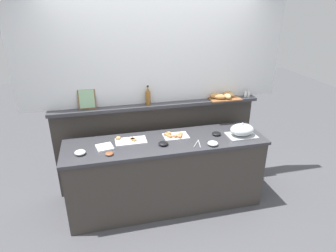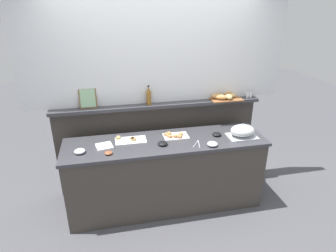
{
  "view_description": "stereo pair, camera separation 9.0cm",
  "coord_description": "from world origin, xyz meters",
  "px_view_note": "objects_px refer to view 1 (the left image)",
  "views": [
    {
      "loc": [
        -0.68,
        -2.92,
        2.4
      ],
      "look_at": [
        0.05,
        0.1,
        1.03
      ],
      "focal_mm": 31.31,
      "sensor_mm": 36.0,
      "label": 1
    },
    {
      "loc": [
        -0.6,
        -2.94,
        2.4
      ],
      "look_at": [
        0.05,
        0.1,
        1.03
      ],
      "focal_mm": 31.31,
      "sensor_mm": 36.0,
      "label": 2
    }
  ],
  "objects_px": {
    "glass_bowl_medium": "(80,153)",
    "bread_basket": "(223,96)",
    "condiment_bowl_red": "(163,144)",
    "sandwich_platter_front": "(130,140)",
    "framed_picture": "(87,99)",
    "condiment_bowl_cream": "(109,154)",
    "serving_cloche": "(242,130)",
    "napkin_stack": "(105,147)",
    "salt_shaker": "(246,94)",
    "sandwich_platter_side": "(175,136)",
    "pepper_shaker": "(249,93)",
    "condiment_bowl_teal": "(216,134)",
    "glass_bowl_large": "(213,144)",
    "vinegar_bottle_amber": "(148,96)",
    "serving_tongs": "(198,143)"
  },
  "relations": [
    {
      "from": "glass_bowl_large",
      "to": "vinegar_bottle_amber",
      "type": "xyz_separation_m",
      "value": [
        -0.6,
        0.65,
        0.39
      ]
    },
    {
      "from": "glass_bowl_large",
      "to": "condiment_bowl_teal",
      "type": "distance_m",
      "value": 0.27
    },
    {
      "from": "condiment_bowl_red",
      "to": "serving_tongs",
      "type": "relative_size",
      "value": 0.59
    },
    {
      "from": "condiment_bowl_red",
      "to": "pepper_shaker",
      "type": "height_order",
      "value": "pepper_shaker"
    },
    {
      "from": "sandwich_platter_front",
      "to": "condiment_bowl_red",
      "type": "xyz_separation_m",
      "value": [
        0.34,
        -0.18,
        0.01
      ]
    },
    {
      "from": "sandwich_platter_side",
      "to": "bread_basket",
      "type": "height_order",
      "value": "bread_basket"
    },
    {
      "from": "sandwich_platter_front",
      "to": "condiment_bowl_teal",
      "type": "distance_m",
      "value": 1.02
    },
    {
      "from": "framed_picture",
      "to": "pepper_shaker",
      "type": "bearing_deg",
      "value": -1.07
    },
    {
      "from": "condiment_bowl_teal",
      "to": "sandwich_platter_front",
      "type": "bearing_deg",
      "value": 175.57
    },
    {
      "from": "sandwich_platter_front",
      "to": "glass_bowl_medium",
      "type": "height_order",
      "value": "glass_bowl_medium"
    },
    {
      "from": "framed_picture",
      "to": "condiment_bowl_teal",
      "type": "bearing_deg",
      "value": -16.85
    },
    {
      "from": "condiment_bowl_cream",
      "to": "glass_bowl_large",
      "type": "bearing_deg",
      "value": -2.5
    },
    {
      "from": "salt_shaker",
      "to": "condiment_bowl_red",
      "type": "bearing_deg",
      "value": -157.49
    },
    {
      "from": "glass_bowl_medium",
      "to": "framed_picture",
      "type": "height_order",
      "value": "framed_picture"
    },
    {
      "from": "sandwich_platter_side",
      "to": "napkin_stack",
      "type": "xyz_separation_m",
      "value": [
        -0.82,
        -0.1,
        -0.0
      ]
    },
    {
      "from": "pepper_shaker",
      "to": "framed_picture",
      "type": "distance_m",
      "value": 2.06
    },
    {
      "from": "condiment_bowl_red",
      "to": "napkin_stack",
      "type": "bearing_deg",
      "value": 172.97
    },
    {
      "from": "glass_bowl_medium",
      "to": "bread_basket",
      "type": "height_order",
      "value": "bread_basket"
    },
    {
      "from": "sandwich_platter_front",
      "to": "serving_tongs",
      "type": "height_order",
      "value": "sandwich_platter_front"
    },
    {
      "from": "serving_tongs",
      "to": "napkin_stack",
      "type": "distance_m",
      "value": 1.03
    },
    {
      "from": "bread_basket",
      "to": "napkin_stack",
      "type": "bearing_deg",
      "value": -164.62
    },
    {
      "from": "serving_cloche",
      "to": "glass_bowl_medium",
      "type": "xyz_separation_m",
      "value": [
        -1.85,
        -0.01,
        -0.05
      ]
    },
    {
      "from": "condiment_bowl_cream",
      "to": "napkin_stack",
      "type": "relative_size",
      "value": 0.5
    },
    {
      "from": "serving_cloche",
      "to": "bread_basket",
      "type": "distance_m",
      "value": 0.56
    },
    {
      "from": "napkin_stack",
      "to": "framed_picture",
      "type": "bearing_deg",
      "value": 107.66
    },
    {
      "from": "condiment_bowl_teal",
      "to": "condiment_bowl_cream",
      "type": "bearing_deg",
      "value": -171.62
    },
    {
      "from": "sandwich_platter_side",
      "to": "condiment_bowl_teal",
      "type": "bearing_deg",
      "value": -8.78
    },
    {
      "from": "framed_picture",
      "to": "serving_tongs",
      "type": "bearing_deg",
      "value": -27.48
    },
    {
      "from": "serving_cloche",
      "to": "sandwich_platter_side",
      "type": "bearing_deg",
      "value": 167.84
    },
    {
      "from": "glass_bowl_medium",
      "to": "sandwich_platter_side",
      "type": "bearing_deg",
      "value": 9.48
    },
    {
      "from": "bread_basket",
      "to": "framed_picture",
      "type": "height_order",
      "value": "framed_picture"
    },
    {
      "from": "glass_bowl_medium",
      "to": "condiment_bowl_red",
      "type": "distance_m",
      "value": 0.89
    },
    {
      "from": "condiment_bowl_teal",
      "to": "serving_cloche",
      "type": "bearing_deg",
      "value": -17.91
    },
    {
      "from": "napkin_stack",
      "to": "salt_shaker",
      "type": "xyz_separation_m",
      "value": [
        1.86,
        0.43,
        0.34
      ]
    },
    {
      "from": "serving_cloche",
      "to": "framed_picture",
      "type": "bearing_deg",
      "value": 162.98
    },
    {
      "from": "serving_cloche",
      "to": "condiment_bowl_teal",
      "type": "height_order",
      "value": "serving_cloche"
    },
    {
      "from": "glass_bowl_medium",
      "to": "vinegar_bottle_amber",
      "type": "distance_m",
      "value": 1.05
    },
    {
      "from": "condiment_bowl_cream",
      "to": "salt_shaker",
      "type": "height_order",
      "value": "salt_shaker"
    },
    {
      "from": "sandwich_platter_front",
      "to": "pepper_shaker",
      "type": "distance_m",
      "value": 1.68
    },
    {
      "from": "condiment_bowl_cream",
      "to": "vinegar_bottle_amber",
      "type": "relative_size",
      "value": 0.36
    },
    {
      "from": "glass_bowl_medium",
      "to": "serving_cloche",
      "type": "bearing_deg",
      "value": 0.41
    },
    {
      "from": "condiment_bowl_cream",
      "to": "bread_basket",
      "type": "distance_m",
      "value": 1.65
    },
    {
      "from": "sandwich_platter_front",
      "to": "glass_bowl_large",
      "type": "relative_size",
      "value": 3.01
    },
    {
      "from": "sandwich_platter_side",
      "to": "condiment_bowl_teal",
      "type": "distance_m",
      "value": 0.5
    },
    {
      "from": "vinegar_bottle_amber",
      "to": "sandwich_platter_side",
      "type": "bearing_deg",
      "value": -53.39
    },
    {
      "from": "sandwich_platter_side",
      "to": "bread_basket",
      "type": "relative_size",
      "value": 0.73
    },
    {
      "from": "condiment_bowl_teal",
      "to": "napkin_stack",
      "type": "bearing_deg",
      "value": -178.89
    },
    {
      "from": "glass_bowl_medium",
      "to": "pepper_shaker",
      "type": "height_order",
      "value": "pepper_shaker"
    },
    {
      "from": "pepper_shaker",
      "to": "bread_basket",
      "type": "distance_m",
      "value": 0.36
    },
    {
      "from": "condiment_bowl_cream",
      "to": "glass_bowl_medium",
      "type": "bearing_deg",
      "value": 164.19
    }
  ]
}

